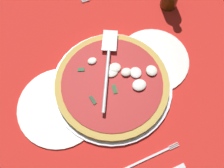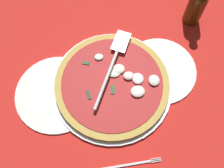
{
  "view_description": "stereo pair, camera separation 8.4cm",
  "coord_description": "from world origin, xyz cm",
  "px_view_note": "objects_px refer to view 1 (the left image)",
  "views": [
    {
      "loc": [
        14.73,
        34.14,
        79.74
      ],
      "look_at": [
        2.61,
        4.16,
        2.46
      ],
      "focal_mm": 43.52,
      "sensor_mm": 36.0,
      "label": 1
    },
    {
      "loc": [
        6.63,
        36.24,
        79.74
      ],
      "look_at": [
        2.61,
        4.16,
        2.46
      ],
      "focal_mm": 43.52,
      "sensor_mm": 36.0,
      "label": 2
    }
  ],
  "objects_px": {
    "dinner_plate_left": "(153,60)",
    "pizza_server": "(107,66)",
    "dinner_plate_right": "(60,107)",
    "pizza": "(113,84)"
  },
  "relations": [
    {
      "from": "dinner_plate_left",
      "to": "dinner_plate_right",
      "type": "bearing_deg",
      "value": 6.8
    },
    {
      "from": "dinner_plate_right",
      "to": "pizza_server",
      "type": "distance_m",
      "value": 0.19
    },
    {
      "from": "dinner_plate_right",
      "to": "pizza",
      "type": "xyz_separation_m",
      "value": [
        -0.18,
        -0.0,
        0.02
      ]
    },
    {
      "from": "dinner_plate_right",
      "to": "pizza",
      "type": "distance_m",
      "value": 0.18
    },
    {
      "from": "pizza_server",
      "to": "pizza",
      "type": "bearing_deg",
      "value": -157.38
    },
    {
      "from": "dinner_plate_right",
      "to": "dinner_plate_left",
      "type": "bearing_deg",
      "value": -173.2
    },
    {
      "from": "dinner_plate_left",
      "to": "pizza",
      "type": "relative_size",
      "value": 0.66
    },
    {
      "from": "dinner_plate_left",
      "to": "pizza_server",
      "type": "height_order",
      "value": "pizza_server"
    },
    {
      "from": "dinner_plate_right",
      "to": "pizza",
      "type": "relative_size",
      "value": 0.72
    },
    {
      "from": "pizza_server",
      "to": "dinner_plate_right",
      "type": "bearing_deg",
      "value": 133.06
    }
  ]
}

